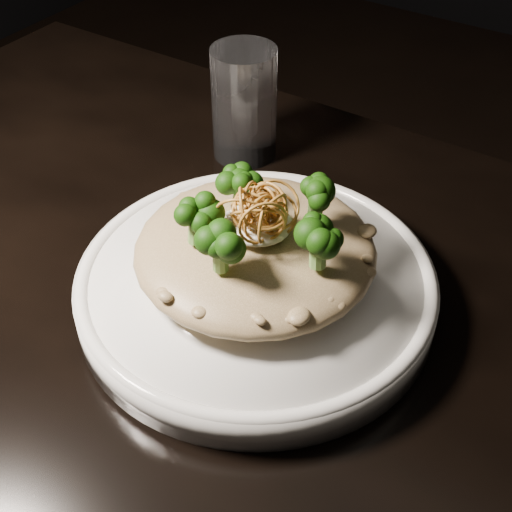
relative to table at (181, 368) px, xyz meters
The scene contains 7 objects.
table is the anchor object (origin of this frame).
plate 0.12m from the table, 41.04° to the left, with size 0.32×0.32×0.03m, color white.
risotto 0.16m from the table, 46.30° to the left, with size 0.21×0.21×0.05m, color brown.
broccoli 0.20m from the table, 36.42° to the left, with size 0.14×0.14×0.05m, color black, non-canonical shape.
cheese 0.19m from the table, 43.51° to the left, with size 0.06×0.06×0.02m, color white.
shallots 0.21m from the table, 37.50° to the left, with size 0.07×0.07×0.04m, color brown, non-canonical shape.
drinking_glass 0.30m from the table, 109.85° to the left, with size 0.07×0.07×0.13m, color silver.
Camera 1 is at (0.31, -0.34, 1.21)m, focal length 50.00 mm.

